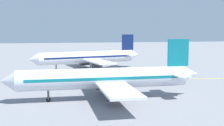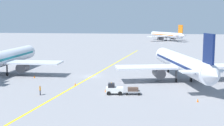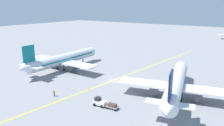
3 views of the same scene
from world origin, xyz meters
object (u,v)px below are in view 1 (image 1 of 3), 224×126
traffic_cone_far_edge (130,79)px  airplane_at_gate (106,79)px  ground_crew_worker (169,77)px  baggage_cart_trailing (140,70)px  airplane_adjacent_stand (88,57)px  traffic_cone_by_wingtip (141,74)px  traffic_cone_mid_apron (141,67)px  baggage_tug_white (144,71)px  traffic_cone_near_nose (113,88)px

traffic_cone_far_edge → airplane_at_gate: bearing=154.3°
ground_crew_worker → traffic_cone_far_edge: (3.98, 8.49, -0.63)m
ground_crew_worker → baggage_cart_trailing: bearing=9.4°
airplane_at_gate → airplane_adjacent_stand: size_ratio=1.01×
baggage_cart_trailing → traffic_cone_by_wingtip: size_ratio=4.96×
airplane_at_gate → traffic_cone_mid_apron: airplane_at_gate is taller
airplane_at_gate → traffic_cone_by_wingtip: 30.27m
airplane_at_gate → airplane_adjacent_stand: (40.79, -1.74, 0.00)m
baggage_tug_white → traffic_cone_mid_apron: bearing=-13.0°
baggage_cart_trailing → traffic_cone_by_wingtip: (-5.00, 1.18, -0.49)m
baggage_cart_trailing → traffic_cone_near_nose: 25.81m
airplane_at_gate → baggage_tug_white: airplane_at_gate is taller
baggage_cart_trailing → traffic_cone_far_edge: size_ratio=4.96×
airplane_at_gate → baggage_cart_trailing: 35.19m
traffic_cone_by_wingtip → traffic_cone_mid_apron: bearing=-16.8°
baggage_cart_trailing → traffic_cone_near_nose: bearing=151.7°
traffic_cone_near_nose → airplane_at_gate: bearing=160.2°
airplane_adjacent_stand → traffic_cone_mid_apron: airplane_adjacent_stand is taller
airplane_adjacent_stand → traffic_cone_far_edge: 22.71m
ground_crew_worker → traffic_cone_by_wingtip: ground_crew_worker is taller
traffic_cone_near_nose → traffic_cone_mid_apron: size_ratio=1.00×
airplane_adjacent_stand → traffic_cone_by_wingtip: size_ratio=63.95×
baggage_tug_white → airplane_at_gate: bearing=150.9°
traffic_cone_near_nose → traffic_cone_mid_apron: bearing=-25.3°
airplane_adjacent_stand → ground_crew_worker: bearing=-147.1°
traffic_cone_far_edge → ground_crew_worker: bearing=-115.1°
traffic_cone_mid_apron → airplane_adjacent_stand: bearing=94.0°
airplane_at_gate → airplane_adjacent_stand: bearing=-2.4°
airplane_at_gate → traffic_cone_far_edge: 22.14m
ground_crew_worker → traffic_cone_mid_apron: 26.29m
traffic_cone_by_wingtip → traffic_cone_far_edge: 8.27m
airplane_adjacent_stand → baggage_cart_trailing: 16.75m
airplane_adjacent_stand → airplane_at_gate: bearing=177.6°
traffic_cone_mid_apron → traffic_cone_far_edge: bearing=157.2°
ground_crew_worker → traffic_cone_by_wingtip: 11.45m
baggage_cart_trailing → ground_crew_worker: 16.00m
traffic_cone_by_wingtip → airplane_adjacent_stand: bearing=41.1°
airplane_adjacent_stand → traffic_cone_mid_apron: size_ratio=63.95×
traffic_cone_far_edge → baggage_tug_white: bearing=-36.1°
airplane_at_gate → traffic_cone_far_edge: size_ratio=64.41×
traffic_cone_by_wingtip → traffic_cone_far_edge: size_ratio=1.00×
airplane_adjacent_stand → baggage_cart_trailing: bearing=-124.2°
baggage_tug_white → traffic_cone_far_edge: size_ratio=5.70×
traffic_cone_near_nose → traffic_cone_far_edge: same height
ground_crew_worker → traffic_cone_mid_apron: (26.26, -0.90, -0.63)m
ground_crew_worker → airplane_at_gate: bearing=131.2°
baggage_tug_white → traffic_cone_far_edge: (-8.52, 6.21, -0.63)m
airplane_adjacent_stand → baggage_cart_trailing: (-9.27, -13.63, -2.95)m
airplane_adjacent_stand → traffic_cone_mid_apron: bearing=-86.0°
traffic_cone_mid_apron → traffic_cone_near_nose: bearing=154.7°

